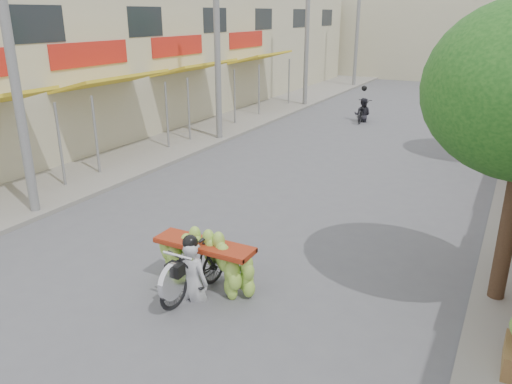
# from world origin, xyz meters

# --- Properties ---
(ground) EXTENTS (120.00, 120.00, 0.00)m
(ground) POSITION_xyz_m (0.00, 0.00, 0.00)
(ground) COLOR #535358
(ground) RESTS_ON ground
(sidewalk_left) EXTENTS (4.00, 60.00, 0.12)m
(sidewalk_left) POSITION_xyz_m (-7.00, 15.00, 0.06)
(sidewalk_left) COLOR gray
(sidewalk_left) RESTS_ON ground
(shophouse_row_left) EXTENTS (9.77, 40.00, 6.00)m
(shophouse_row_left) POSITION_xyz_m (-11.98, 13.98, 3.00)
(shophouse_row_left) COLOR #BEB796
(shophouse_row_left) RESTS_ON ground
(far_building) EXTENTS (20.00, 6.00, 7.00)m
(far_building) POSITION_xyz_m (0.00, 38.00, 3.50)
(far_building) COLOR #BEB796
(far_building) RESTS_ON ground
(utility_pole_near) EXTENTS (0.60, 0.24, 8.00)m
(utility_pole_near) POSITION_xyz_m (-5.40, 3.00, 4.03)
(utility_pole_near) COLOR slate
(utility_pole_near) RESTS_ON ground
(utility_pole_mid) EXTENTS (0.60, 0.24, 8.00)m
(utility_pole_mid) POSITION_xyz_m (-5.40, 12.00, 4.03)
(utility_pole_mid) COLOR slate
(utility_pole_mid) RESTS_ON ground
(utility_pole_far) EXTENTS (0.60, 0.24, 8.00)m
(utility_pole_far) POSITION_xyz_m (-5.40, 21.00, 4.03)
(utility_pole_far) COLOR slate
(utility_pole_far) RESTS_ON ground
(utility_pole_back) EXTENTS (0.60, 0.24, 8.00)m
(utility_pole_back) POSITION_xyz_m (-5.40, 30.00, 4.03)
(utility_pole_back) COLOR slate
(utility_pole_back) RESTS_ON ground
(banana_motorbike) EXTENTS (2.20, 1.91, 2.10)m
(banana_motorbike) POSITION_xyz_m (0.50, 1.77, 0.70)
(banana_motorbike) COLOR black
(banana_motorbike) RESTS_ON ground
(bg_motorbike_a) EXTENTS (0.83, 1.77, 1.95)m
(bg_motorbike_a) POSITION_xyz_m (-1.35, 18.43, 0.73)
(bg_motorbike_a) COLOR black
(bg_motorbike_a) RESTS_ON ground
(bg_motorbike_b) EXTENTS (1.06, 1.79, 1.95)m
(bg_motorbike_b) POSITION_xyz_m (3.10, 22.48, 0.83)
(bg_motorbike_b) COLOR black
(bg_motorbike_b) RESTS_ON ground
(bg_motorbike_c) EXTENTS (1.24, 1.69, 1.95)m
(bg_motorbike_c) POSITION_xyz_m (1.40, 28.22, 0.80)
(bg_motorbike_c) COLOR black
(bg_motorbike_c) RESTS_ON ground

